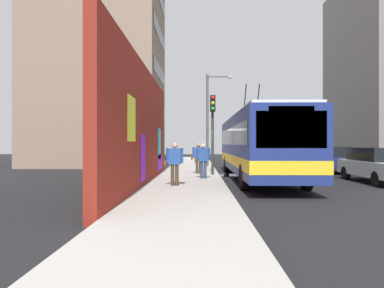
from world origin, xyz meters
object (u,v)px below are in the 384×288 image
at_px(pedestrian_midblock, 198,156).
at_px(pedestrian_at_curb, 203,158).
at_px(parked_car_navy, 329,159).
at_px(traffic_light, 213,121).
at_px(city_bus, 257,144).
at_px(parked_car_white, 379,164).
at_px(pedestrian_near_wall, 174,160).
at_px(street_lamp, 210,113).

bearing_deg(pedestrian_midblock, pedestrian_at_curb, -175.09).
relative_size(parked_car_navy, traffic_light, 1.10).
xyz_separation_m(city_bus, parked_car_navy, (4.42, -5.20, -0.93)).
distance_m(city_bus, pedestrian_at_curb, 2.98).
height_order(parked_car_navy, traffic_light, traffic_light).
height_order(parked_car_white, pedestrian_near_wall, pedestrian_near_wall).
xyz_separation_m(pedestrian_near_wall, traffic_light, (4.69, -1.65, 1.82)).
height_order(parked_car_white, pedestrian_midblock, pedestrian_midblock).
relative_size(city_bus, pedestrian_midblock, 7.79).
relative_size(pedestrian_midblock, traffic_light, 0.39).
bearing_deg(parked_car_navy, parked_car_white, 180.00).
height_order(city_bus, parked_car_white, city_bus).
height_order(parked_car_white, street_lamp, street_lamp).
bearing_deg(street_lamp, city_bus, -165.05).
bearing_deg(pedestrian_at_curb, traffic_light, -15.12).
distance_m(parked_car_white, street_lamp, 12.03).
height_order(city_bus, pedestrian_near_wall, city_bus).
relative_size(parked_car_navy, pedestrian_near_wall, 2.75).
height_order(city_bus, parked_car_navy, city_bus).
relative_size(traffic_light, street_lamp, 0.63).
height_order(traffic_light, street_lamp, street_lamp).
bearing_deg(street_lamp, pedestrian_midblock, 172.11).
distance_m(city_bus, parked_car_white, 5.48).
bearing_deg(pedestrian_at_curb, pedestrian_midblock, 4.91).
height_order(parked_car_navy, pedestrian_midblock, pedestrian_midblock).
bearing_deg(pedestrian_near_wall, street_lamp, -8.68).
bearing_deg(pedestrian_near_wall, parked_car_navy, -47.26).
relative_size(city_bus, pedestrian_at_curb, 7.88).
bearing_deg(pedestrian_midblock, parked_car_navy, -70.04).
distance_m(city_bus, street_lamp, 8.21).
bearing_deg(pedestrian_at_curb, city_bus, -67.07).
bearing_deg(city_bus, pedestrian_near_wall, 135.68).
bearing_deg(parked_car_white, parked_car_navy, 0.00).
bearing_deg(parked_car_navy, city_bus, 130.39).
distance_m(pedestrian_midblock, traffic_light, 2.10).
bearing_deg(pedestrian_at_curb, street_lamp, -4.10).
bearing_deg(pedestrian_near_wall, parked_car_white, -74.81).
bearing_deg(city_bus, pedestrian_at_curb, 112.93).
height_order(city_bus, pedestrian_midblock, city_bus).
bearing_deg(city_bus, traffic_light, 69.67).
bearing_deg(pedestrian_midblock, parked_car_white, -109.92).
bearing_deg(traffic_light, parked_car_white, -107.00).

